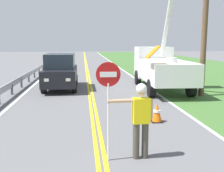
{
  "coord_description": "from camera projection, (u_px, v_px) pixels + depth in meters",
  "views": [
    {
      "loc": [
        -0.4,
        -1.3,
        2.77
      ],
      "look_at": [
        0.64,
        8.2,
        1.2
      ],
      "focal_mm": 42.94,
      "sensor_mm": 36.0,
      "label": 1
    }
  ],
  "objects": [
    {
      "name": "traffic_cone_lead",
      "position": [
        157.0,
        112.0,
        9.37
      ],
      "size": [
        0.4,
        0.4,
        0.7
      ],
      "color": "orange",
      "rests_on": "ground"
    },
    {
      "name": "centerline_yellow_right",
      "position": [
        89.0,
        77.0,
        21.4
      ],
      "size": [
        0.11,
        110.0,
        0.01
      ],
      "primitive_type": "cube",
      "color": "yellow",
      "rests_on": "ground"
    },
    {
      "name": "utility_bucket_truck",
      "position": [
        160.0,
        65.0,
        15.95
      ],
      "size": [
        2.93,
        6.9,
        6.08
      ],
      "color": "white",
      "rests_on": "ground"
    },
    {
      "name": "flagger_worker",
      "position": [
        141.0,
        116.0,
        6.31
      ],
      "size": [
        1.09,
        0.26,
        1.83
      ],
      "color": "#474238",
      "rests_on": "ground"
    },
    {
      "name": "utility_pole_near",
      "position": [
        205.0,
        13.0,
        13.3
      ],
      "size": [
        1.8,
        0.28,
        8.02
      ],
      "color": "brown",
      "rests_on": "ground"
    },
    {
      "name": "stop_sign_paddle",
      "position": [
        108.0,
        89.0,
        6.08
      ],
      "size": [
        0.56,
        0.04,
        2.33
      ],
      "color": "silver",
      "rests_on": "ground"
    },
    {
      "name": "edge_line_right",
      "position": [
        132.0,
        77.0,
        21.77
      ],
      "size": [
        0.12,
        110.0,
        0.01
      ],
      "primitive_type": "cube",
      "color": "silver",
      "rests_on": "ground"
    },
    {
      "name": "oncoming_suv_nearest",
      "position": [
        61.0,
        71.0,
        15.98
      ],
      "size": [
        1.92,
        4.61,
        2.1
      ],
      "color": "black",
      "rests_on": "ground"
    },
    {
      "name": "edge_line_left",
      "position": [
        42.0,
        78.0,
        21.0
      ],
      "size": [
        0.12,
        110.0,
        0.01
      ],
      "primitive_type": "cube",
      "color": "silver",
      "rests_on": "ground"
    },
    {
      "name": "centerline_yellow_left",
      "position": [
        87.0,
        77.0,
        21.38
      ],
      "size": [
        0.11,
        110.0,
        0.01
      ],
      "primitive_type": "cube",
      "color": "yellow",
      "rests_on": "ground"
    },
    {
      "name": "guardrail_left_shoulder",
      "position": [
        25.0,
        77.0,
        17.62
      ],
      "size": [
        0.1,
        32.0,
        0.71
      ],
      "color": "#9EA0A3",
      "rests_on": "ground"
    }
  ]
}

